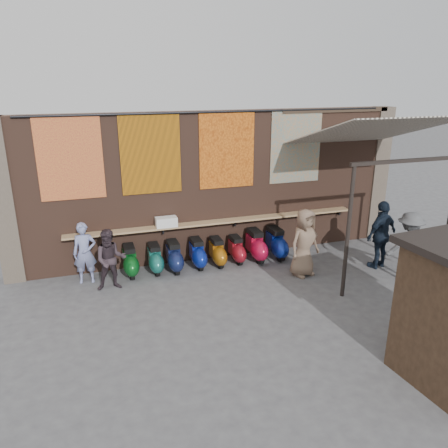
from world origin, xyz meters
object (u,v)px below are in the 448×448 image
scooter_stool_1 (155,259)px  scooter_stool_7 (276,243)px  shelf_box (166,222)px  scooter_stool_3 (197,254)px  scooter_stool_6 (256,246)px  scooter_stool_4 (217,252)px  scooter_stool_2 (174,257)px  diner_right (111,260)px  scooter_stool_0 (130,261)px  shopper_navy (381,235)px  scooter_stool_5 (236,250)px  shopper_tan (304,243)px  shopper_grey (408,246)px  diner_left (85,253)px

scooter_stool_1 → scooter_stool_7: (3.38, -0.08, 0.05)m
shelf_box → scooter_stool_3: bearing=-21.2°
scooter_stool_6 → scooter_stool_4: bearing=179.6°
scooter_stool_2 → scooter_stool_7: 2.89m
scooter_stool_1 → scooter_stool_3: (1.12, -0.02, 0.01)m
diner_right → shelf_box: bearing=33.1°
scooter_stool_0 → shopper_navy: shopper_navy is taller
scooter_stool_1 → scooter_stool_5: scooter_stool_1 is taller
scooter_stool_4 → scooter_stool_7: 1.71m
scooter_stool_1 → shopper_navy: size_ratio=0.43×
scooter_stool_6 → scooter_stool_7: size_ratio=1.00×
diner_right → shopper_tan: size_ratio=0.86×
scooter_stool_1 → scooter_stool_5: (2.22, -0.02, -0.01)m
scooter_stool_2 → shopper_grey: 5.88m
scooter_stool_5 → shopper_grey: bearing=-32.1°
scooter_stool_0 → scooter_stool_2: scooter_stool_2 is taller
scooter_stool_5 → diner_left: (-3.92, -0.01, 0.41)m
scooter_stool_1 → diner_right: diner_right is taller
scooter_stool_0 → scooter_stool_1: size_ratio=1.05×
scooter_stool_1 → shopper_grey: bearing=-21.5°
scooter_stool_3 → scooter_stool_4: (0.54, -0.03, -0.01)m
shopper_grey → scooter_stool_6: bearing=-25.4°
diner_right → shopper_grey: bearing=-10.9°
scooter_stool_2 → scooter_stool_6: size_ratio=0.93×
scooter_stool_3 → scooter_stool_2: bearing=-175.6°
diner_left → shopper_grey: bearing=-12.0°
scooter_stool_0 → shelf_box: bearing=14.4°
shelf_box → scooter_stool_6: size_ratio=0.62×
scooter_stool_2 → scooter_stool_7: scooter_stool_7 is taller
scooter_stool_3 → scooter_stool_7: bearing=-1.4°
scooter_stool_0 → shopper_navy: size_ratio=0.45×
scooter_stool_7 → shopper_tan: (0.19, -1.25, 0.45)m
scooter_stool_7 → shopper_navy: (2.33, -1.43, 0.49)m
scooter_stool_4 → shopper_grey: size_ratio=0.44×
scooter_stool_4 → shopper_tan: (1.90, -1.27, 0.51)m
diner_left → shopper_navy: 7.55m
scooter_stool_5 → scooter_stool_3: bearing=180.0°
shelf_box → diner_right: 1.82m
shopper_grey → shopper_tan: size_ratio=1.00×
shelf_box → shopper_grey: bearing=-25.2°
scooter_stool_6 → diner_right: diner_right is taller
scooter_stool_1 → shopper_tan: (3.56, -1.32, 0.51)m
scooter_stool_3 → diner_right: (-2.25, -0.60, 0.37)m
scooter_stool_0 → shopper_tan: bearing=-17.6°
scooter_stool_0 → scooter_stool_3: (1.75, -0.03, -0.00)m
scooter_stool_5 → scooter_stool_6: (0.55, -0.04, 0.07)m
diner_right → scooter_stool_6: bearing=10.8°
scooter_stool_6 → scooter_stool_0: bearing=178.8°
scooter_stool_4 → shopper_tan: bearing=-33.7°
shelf_box → scooter_stool_4: shelf_box is taller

